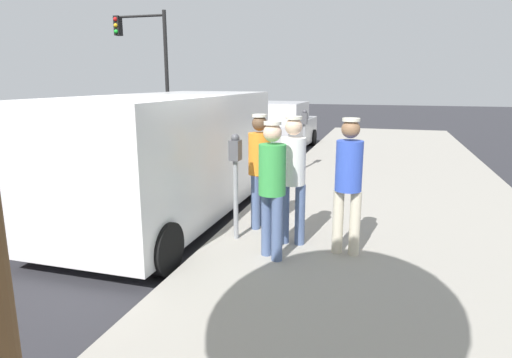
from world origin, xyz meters
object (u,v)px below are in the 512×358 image
Objects in this scene: pedestrian_in_orange at (260,163)px; traffic_light_corner at (148,53)px; parking_meter_near at (235,169)px; pedestrian_in_green at (272,181)px; parking_meter_far at (304,129)px; parked_sedan_ahead at (279,129)px; parked_van at (170,155)px; pedestrian_in_blue at (348,177)px; pedestrian_in_white at (293,172)px.

pedestrian_in_orange is 0.34× the size of traffic_light_corner.
pedestrian_in_green reaches higher than parking_meter_near.
parking_meter_far is 0.87× the size of pedestrian_in_orange.
parking_meter_far is 0.34× the size of parked_sedan_ahead.
pedestrian_in_orange is at bearing -11.81° from parked_van.
parking_meter_near is 1.77m from parked_van.
parking_meter_near is 0.86m from pedestrian_in_green.
pedestrian_in_orange is at bearing 152.48° from pedestrian_in_blue.
pedestrian_in_green is (-0.15, -0.57, -0.02)m from pedestrian_in_white.
pedestrian_in_green is 1.23m from pedestrian_in_orange.
pedestrian_in_orange is 13.75m from traffic_light_corner.
pedestrian_in_blue is 9.65m from parked_sedan_ahead.
pedestrian_in_orange reaches higher than parking_meter_far.
parked_van is 12.55m from traffic_light_corner.
parking_meter_near is 0.81m from pedestrian_in_white.
pedestrian_in_white is at bearing -75.32° from parked_sedan_ahead.
traffic_light_corner is at bearing 158.48° from parked_sedan_ahead.
parked_van is at bearing -58.88° from traffic_light_corner.
parked_van is 1.17× the size of parked_sedan_ahead.
parking_meter_far is 0.29× the size of traffic_light_corner.
parking_meter_far is at bearing 96.44° from pedestrian_in_green.
parking_meter_far is at bearing -67.06° from parked_sedan_ahead.
parked_van is at bearing 147.75° from parking_meter_near.
traffic_light_corner reaches higher than pedestrian_in_orange.
traffic_light_corner is at bearing 142.09° from parking_meter_far.
parked_van reaches higher than pedestrian_in_blue.
pedestrian_in_green reaches higher than pedestrian_in_orange.
parked_van is at bearing -89.74° from parked_sedan_ahead.
traffic_light_corner reaches higher than pedestrian_in_green.
pedestrian_in_orange is (-1.39, 0.72, -0.02)m from pedestrian_in_blue.
parked_van reaches higher than pedestrian_in_orange.
traffic_light_corner reaches higher than pedestrian_in_blue.
parked_sedan_ahead is at bearing 104.68° from pedestrian_in_white.
pedestrian_in_green is at bearing -66.73° from pedestrian_in_orange.
pedestrian_in_white is 1.01× the size of pedestrian_in_green.
pedestrian_in_green reaches higher than parked_sedan_ahead.
parking_meter_far is 4.67m from parked_van.
pedestrian_in_blue is 0.34× the size of parked_van.
pedestrian_in_orange is (0.18, -4.77, -0.02)m from parking_meter_far.
parking_meter_far is 5.40m from pedestrian_in_white.
parking_meter_far is 5.71m from pedestrian_in_blue.
pedestrian_in_green is at bearing -34.38° from parked_van.
pedestrian_in_orange is at bearing -78.45° from parked_sedan_ahead.
pedestrian_in_blue reaches higher than pedestrian_in_green.
parking_meter_near is 0.29× the size of parked_van.
pedestrian_in_blue is 0.34× the size of traffic_light_corner.
parked_sedan_ahead is at bearing 99.69° from parking_meter_near.
pedestrian_in_blue reaches higher than parked_sedan_ahead.
pedestrian_in_orange reaches higher than parking_meter_near.
pedestrian_in_white is at bearing -41.79° from pedestrian_in_orange.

